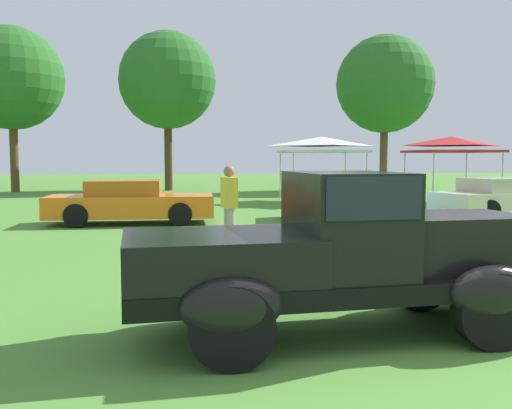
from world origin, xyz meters
The scene contains 11 objects.
ground_plane centered at (0.00, 0.00, 0.00)m, with size 120.00×120.00×0.00m, color #4C8433.
feature_pickup_truck centered at (-0.36, 0.53, 0.87)m, with size 4.45×2.09×1.70m.
show_car_orange centered at (-3.43, 10.93, 0.60)m, with size 4.54×1.73×1.22m.
show_car_skyblue centered at (2.90, 11.14, 0.60)m, with size 4.09×2.18×1.22m.
show_car_cream centered at (7.82, 11.22, 0.60)m, with size 4.70×2.95×1.22m.
spectator_between_cars centered at (-1.04, 6.00, 0.91)m, with size 0.32×0.44×1.69m.
canopy_tent_left_field centered at (3.76, 17.78, 2.42)m, with size 3.26×3.26×2.71m.
canopy_tent_center_field centered at (8.94, 16.73, 2.42)m, with size 3.13×3.13×2.71m.
treeline_mid_left centered at (-10.93, 26.77, 6.05)m, with size 5.48×5.48×8.81m.
treeline_center centered at (-2.73, 27.17, 6.13)m, with size 5.41×5.41×8.86m.
treeline_mid_right centered at (9.36, 25.69, 5.93)m, with size 5.44×5.44×8.67m.
Camera 1 is at (-1.96, -5.07, 1.85)m, focal length 39.53 mm.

